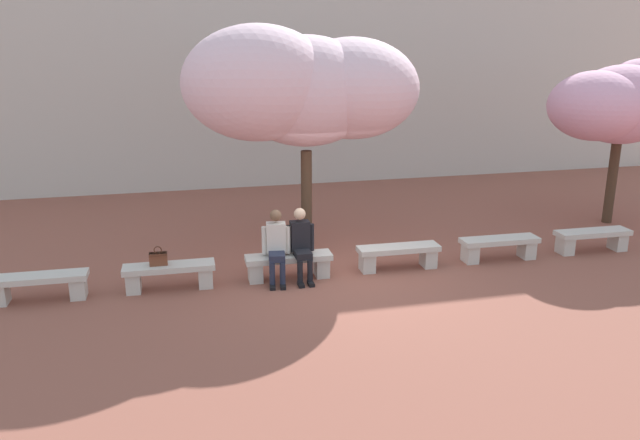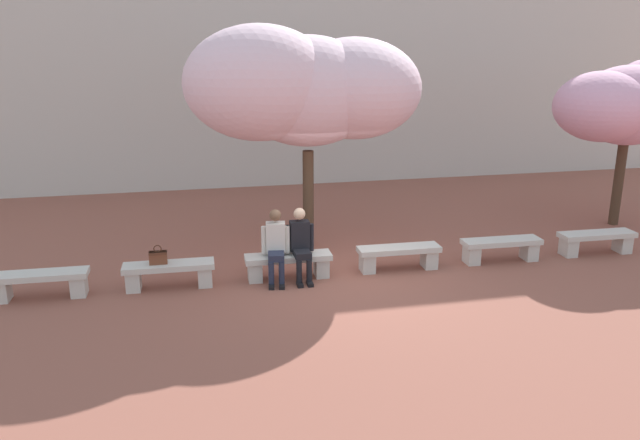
# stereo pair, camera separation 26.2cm
# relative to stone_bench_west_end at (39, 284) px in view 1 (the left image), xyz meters

# --- Properties ---
(ground_plane) EXTENTS (100.00, 100.00, 0.00)m
(ground_plane) POSITION_rel_stone_bench_west_end_xyz_m (5.22, 0.00, -0.29)
(ground_plane) COLOR #8E5142
(building_facade) EXTENTS (28.00, 4.00, 8.62)m
(building_facade) POSITION_rel_stone_bench_west_end_xyz_m (5.22, 9.53, 4.02)
(building_facade) COLOR beige
(building_facade) RESTS_ON ground
(stone_bench_west_end) EXTENTS (1.56, 0.46, 0.45)m
(stone_bench_west_end) POSITION_rel_stone_bench_west_end_xyz_m (0.00, 0.00, 0.00)
(stone_bench_west_end) COLOR beige
(stone_bench_west_end) RESTS_ON ground
(stone_bench_near_west) EXTENTS (1.56, 0.46, 0.45)m
(stone_bench_near_west) POSITION_rel_stone_bench_west_end_xyz_m (2.09, 0.00, 0.00)
(stone_bench_near_west) COLOR beige
(stone_bench_near_west) RESTS_ON ground
(stone_bench_center) EXTENTS (1.56, 0.46, 0.45)m
(stone_bench_center) POSITION_rel_stone_bench_west_end_xyz_m (4.18, 0.00, 0.00)
(stone_bench_center) COLOR beige
(stone_bench_center) RESTS_ON ground
(stone_bench_near_east) EXTENTS (1.56, 0.46, 0.45)m
(stone_bench_near_east) POSITION_rel_stone_bench_west_end_xyz_m (6.27, 0.00, 0.00)
(stone_bench_near_east) COLOR beige
(stone_bench_near_east) RESTS_ON ground
(stone_bench_east_end) EXTENTS (1.56, 0.46, 0.45)m
(stone_bench_east_end) POSITION_rel_stone_bench_west_end_xyz_m (8.36, 0.00, 0.00)
(stone_bench_east_end) COLOR beige
(stone_bench_east_end) RESTS_ON ground
(stone_bench_far_east) EXTENTS (1.56, 0.46, 0.45)m
(stone_bench_far_east) POSITION_rel_stone_bench_west_end_xyz_m (10.45, 0.00, 0.00)
(stone_bench_far_east) COLOR beige
(stone_bench_far_east) RESTS_ON ground
(person_seated_left) EXTENTS (0.51, 0.72, 1.29)m
(person_seated_left) POSITION_rel_stone_bench_west_end_xyz_m (3.95, -0.05, 0.40)
(person_seated_left) COLOR black
(person_seated_left) RESTS_ON ground
(person_seated_right) EXTENTS (0.51, 0.68, 1.29)m
(person_seated_right) POSITION_rel_stone_bench_west_end_xyz_m (4.40, -0.05, 0.40)
(person_seated_right) COLOR black
(person_seated_right) RESTS_ON ground
(handbag) EXTENTS (0.30, 0.15, 0.34)m
(handbag) POSITION_rel_stone_bench_west_end_xyz_m (1.92, 0.01, 0.28)
(handbag) COLOR brown
(handbag) RESTS_ON stone_bench_near_west
(cherry_tree_main) EXTENTS (4.69, 2.89, 4.45)m
(cherry_tree_main) POSITION_rel_stone_bench_west_end_xyz_m (4.87, 1.67, 2.96)
(cherry_tree_main) COLOR #473323
(cherry_tree_main) RESTS_ON ground
(cherry_tree_secondary) EXTENTS (3.42, 2.21, 3.77)m
(cherry_tree_secondary) POSITION_rel_stone_bench_west_end_xyz_m (12.12, 1.82, 2.52)
(cherry_tree_secondary) COLOR #473323
(cherry_tree_secondary) RESTS_ON ground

